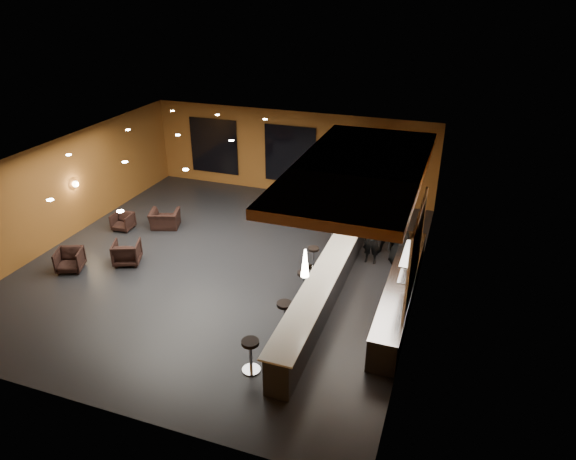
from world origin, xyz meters
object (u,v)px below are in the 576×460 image
(column, at_px, (363,188))
(bar_stool_0, at_px, (251,352))
(bar_stool_1, at_px, (284,313))
(prep_counter, at_px, (400,292))
(bar_stool_4, at_px, (332,234))
(bar_counter, at_px, (326,287))
(pendant_0, at_px, (305,263))
(bar_stool_2, at_px, (303,280))
(bar_stool_3, at_px, (313,255))
(staff_c, at_px, (399,241))
(armchair_a, at_px, (70,260))
(staff_a, at_px, (372,241))
(armchair_b, at_px, (127,252))
(armchair_d, at_px, (165,219))
(staff_b, at_px, (391,230))
(pendant_1, at_px, (333,220))
(pendant_2, at_px, (353,188))
(armchair_c, at_px, (123,222))

(column, bearing_deg, bar_stool_0, -96.25)
(bar_stool_0, xyz_separation_m, bar_stool_1, (0.21, 1.71, -0.01))
(prep_counter, distance_m, bar_stool_4, 3.88)
(bar_counter, bearing_deg, pendant_0, -90.00)
(bar_stool_2, xyz_separation_m, bar_stool_3, (-0.17, 1.54, -0.01))
(bar_stool_3, bearing_deg, bar_counter, -62.58)
(staff_c, relative_size, armchair_a, 2.04)
(bar_stool_0, distance_m, bar_stool_2, 3.47)
(pendant_0, relative_size, bar_stool_0, 0.82)
(pendant_0, bearing_deg, staff_a, 80.53)
(prep_counter, height_order, pendant_0, pendant_0)
(armchair_b, bearing_deg, staff_a, 176.70)
(column, xyz_separation_m, bar_stool_1, (-0.65, -6.21, -1.21))
(armchair_d, xyz_separation_m, bar_stool_4, (6.16, 0.59, 0.12))
(armchair_d, bearing_deg, pendant_0, 126.89)
(staff_b, distance_m, bar_stool_4, 2.01)
(pendant_1, bearing_deg, bar_stool_1, -107.22)
(staff_c, bearing_deg, bar_counter, -143.05)
(prep_counter, xyz_separation_m, staff_a, (-1.22, 2.16, 0.34))
(prep_counter, xyz_separation_m, armchair_d, (-8.86, 2.20, -0.10))
(bar_counter, relative_size, column, 2.29)
(bar_stool_0, relative_size, bar_stool_4, 1.21)
(prep_counter, height_order, armchair_b, prep_counter)
(pendant_2, bearing_deg, pendant_0, -90.00)
(staff_b, height_order, bar_stool_1, staff_b)
(pendant_0, height_order, armchair_a, pendant_0)
(staff_c, bearing_deg, staff_b, 102.03)
(bar_stool_4, bearing_deg, staff_a, -22.90)
(staff_c, distance_m, armchair_b, 8.70)
(bar_counter, bearing_deg, armchair_b, 179.79)
(staff_a, bearing_deg, armchair_a, -156.71)
(bar_stool_3, bearing_deg, bar_stool_4, 83.84)
(bar_stool_1, bearing_deg, prep_counter, 38.46)
(staff_a, relative_size, armchair_b, 1.86)
(bar_stool_4, bearing_deg, bar_stool_0, -91.48)
(pendant_0, distance_m, armchair_c, 9.38)
(bar_stool_1, distance_m, bar_stool_2, 1.75)
(staff_a, height_order, armchair_b, staff_a)
(prep_counter, bearing_deg, bar_stool_2, -172.45)
(staff_b, distance_m, bar_stool_0, 7.02)
(prep_counter, bearing_deg, armchair_b, -176.83)
(staff_b, bearing_deg, bar_stool_2, -128.51)
(prep_counter, height_order, pendant_1, pendant_1)
(pendant_0, xyz_separation_m, armchair_b, (-6.60, 2.02, -1.97))
(column, distance_m, bar_stool_3, 3.31)
(bar_stool_3, bearing_deg, pendant_2, 56.64)
(staff_a, relative_size, armchair_a, 1.98)
(staff_b, xyz_separation_m, bar_stool_4, (-1.96, -0.08, -0.46))
(pendant_2, relative_size, bar_stool_1, 0.84)
(prep_counter, xyz_separation_m, staff_b, (-0.74, 2.86, 0.48))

